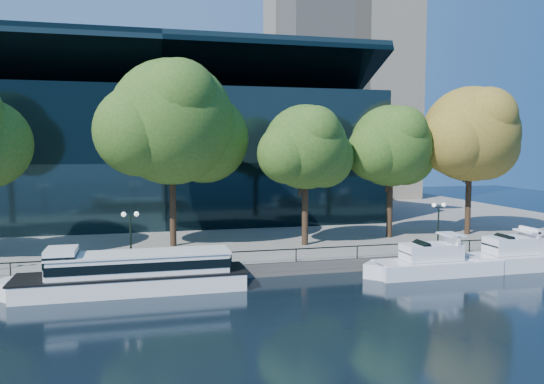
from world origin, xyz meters
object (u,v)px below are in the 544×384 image
object	(u,v)px
cruiser_far	(512,256)
lamp_1	(130,226)
cruiser_near	(432,263)
tree_2	(174,125)
tree_3	(307,149)
lamp_2	(439,215)
tour_boat	(127,272)
tree_4	(393,148)
tree_5	(472,136)

from	to	relation	value
cruiser_far	lamp_1	distance (m)	29.65
cruiser_near	tree_2	world-z (taller)	tree_2
cruiser_near	lamp_1	xyz separation A→B (m)	(-22.06, 4.01, 3.01)
tree_3	lamp_2	size ratio (longest dim) A/B	3.08
tree_3	cruiser_far	bearing A→B (deg)	-32.24
lamp_1	cruiser_far	bearing A→B (deg)	-7.57
tour_boat	cruiser_near	world-z (taller)	tour_boat
tree_2	lamp_1	world-z (taller)	tree_2
lamp_2	tree_4	bearing A→B (deg)	97.02
cruiser_near	tree_2	xyz separation A→B (m)	(-18.36, 11.39, 10.63)
tour_boat	cruiser_far	world-z (taller)	cruiser_far
cruiser_far	tour_boat	bearing A→B (deg)	178.57
tree_3	tour_boat	bearing A→B (deg)	-151.68
tour_boat	tree_4	xyz separation A→B (m)	(24.38, 10.07, 8.28)
tree_2	lamp_1	distance (m)	11.24
lamp_2	cruiser_near	bearing A→B (deg)	-126.26
tour_boat	lamp_2	world-z (taller)	lamp_2
tree_2	tree_5	distance (m)	28.96
lamp_2	tour_boat	bearing A→B (deg)	-172.88
tree_2	lamp_1	size ratio (longest dim) A/B	4.03
lamp_1	tree_4	bearing A→B (deg)	15.97
cruiser_near	lamp_1	size ratio (longest dim) A/B	2.68
cruiser_near	lamp_2	world-z (taller)	lamp_2
cruiser_near	tree_4	size ratio (longest dim) A/B	0.85
tree_3	lamp_1	distance (m)	16.81
lamp_1	lamp_2	size ratio (longest dim) A/B	1.00
tree_2	tree_4	distance (m)	20.55
tree_3	tree_5	xyz separation A→B (m)	(17.60, 1.66, 1.22)
cruiser_near	tree_3	size ratio (longest dim) A/B	0.87
tree_4	tour_boat	bearing A→B (deg)	-157.56
tour_boat	cruiser_far	bearing A→B (deg)	-1.43
tour_boat	tree_2	distance (m)	15.22
cruiser_near	tree_3	bearing A→B (deg)	127.71
tree_5	lamp_1	bearing A→B (deg)	-168.34
lamp_1	lamp_2	world-z (taller)	same
cruiser_near	tree_4	xyz separation A→B (m)	(2.09, 10.92, 8.65)
tree_4	lamp_1	xyz separation A→B (m)	(-24.15, -6.91, -5.64)
cruiser_far	tree_5	size ratio (longest dim) A/B	0.70
tree_2	lamp_2	bearing A→B (deg)	-19.11
cruiser_near	tree_2	distance (m)	24.08
cruiser_far	lamp_2	xyz separation A→B (m)	(-4.24, 3.89, 2.92)
tree_3	tree_5	distance (m)	17.72
tour_boat	tree_2	bearing A→B (deg)	69.53
cruiser_far	tree_2	distance (m)	29.84
tree_4	tree_5	distance (m)	8.57
tree_3	lamp_2	world-z (taller)	tree_3
tour_boat	cruiser_near	bearing A→B (deg)	-2.20
tree_2	tree_5	xyz separation A→B (m)	(28.94, -0.64, -0.86)
tree_3	tree_4	size ratio (longest dim) A/B	0.98
tour_boat	lamp_1	world-z (taller)	lamp_1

